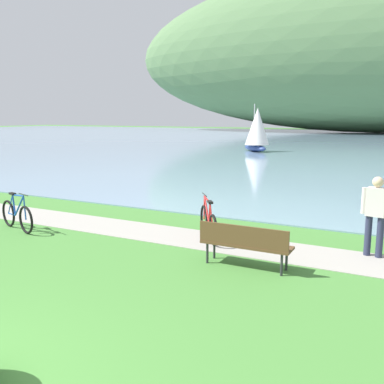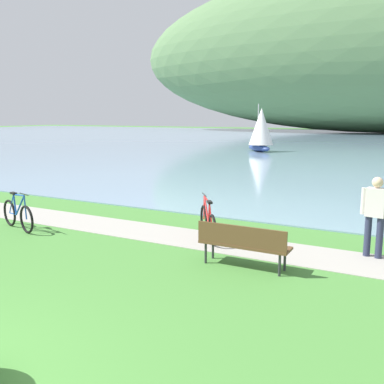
% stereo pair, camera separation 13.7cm
% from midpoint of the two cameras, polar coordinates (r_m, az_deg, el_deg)
% --- Properties ---
extents(bay_water, '(180.00, 80.00, 0.04)m').
position_cam_midpoint_polar(bay_water, '(51.51, 22.33, 6.05)').
color(bay_water, '#7A99B2').
rests_on(bay_water, ground).
extents(distant_hillside, '(90.55, 28.00, 27.93)m').
position_cam_midpoint_polar(distant_hillside, '(80.48, 23.85, 17.13)').
color(distant_hillside, '#567A4C').
rests_on(distant_hillside, bay_water).
extents(shoreline_path, '(60.00, 1.50, 0.01)m').
position_cam_midpoint_polar(shoreline_path, '(10.48, 0.49, -6.24)').
color(shoreline_path, '#A39E93').
rests_on(shoreline_path, ground).
extents(park_bench_near_camera, '(1.80, 0.49, 0.88)m').
position_cam_midpoint_polar(park_bench_near_camera, '(8.51, 6.52, -6.56)').
color(park_bench_near_camera, brown).
rests_on(park_bench_near_camera, ground).
extents(bicycle_leaning_near_bench, '(1.12, 1.45, 1.01)m').
position_cam_midpoint_polar(bicycle_leaning_near_bench, '(10.46, 1.79, -4.05)').
color(bicycle_leaning_near_bench, black).
rests_on(bicycle_leaning_near_bench, ground).
extents(bicycle_beside_path, '(1.71, 0.59, 1.01)m').
position_cam_midpoint_polar(bicycle_beside_path, '(12.14, -22.36, -2.83)').
color(bicycle_beside_path, black).
rests_on(bicycle_beside_path, ground).
extents(person_at_shoreline, '(0.60, 0.29, 1.71)m').
position_cam_midpoint_polar(person_at_shoreline, '(9.75, 22.67, -2.39)').
color(person_at_shoreline, '#282D47').
rests_on(person_at_shoreline, ground).
extents(sailboat_mid_bay, '(3.09, 3.04, 3.83)m').
position_cam_midpoint_polar(sailboat_mid_bay, '(35.65, 8.46, 8.18)').
color(sailboat_mid_bay, navy).
rests_on(sailboat_mid_bay, bay_water).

